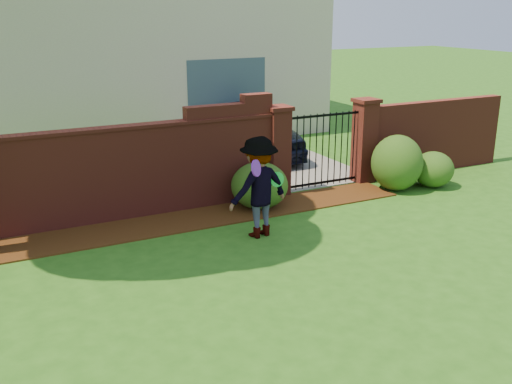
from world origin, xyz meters
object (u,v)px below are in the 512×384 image
man (260,188)px  frisbee_purple (256,168)px  car (258,130)px  frisbee_green (277,179)px

man → frisbee_purple: (-0.23, -0.31, 0.45)m
frisbee_purple → man: bearing=54.1°
car → frisbee_purple: (-2.78, -5.40, 0.61)m
frisbee_purple → frisbee_green: size_ratio=1.06×
car → frisbee_green: bearing=-105.7°
frisbee_purple → frisbee_green: (0.55, 0.30, -0.34)m
frisbee_purple → frisbee_green: frisbee_purple is taller
car → man: man is taller
man → frisbee_purple: bearing=45.0°
car → frisbee_green: car is taller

